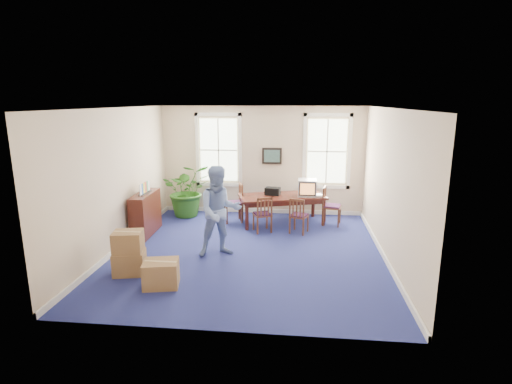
# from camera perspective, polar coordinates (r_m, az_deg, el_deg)

# --- Properties ---
(floor) EXTENTS (6.50, 6.50, 0.00)m
(floor) POSITION_cam_1_polar(r_m,az_deg,el_deg) (9.19, -1.02, -8.44)
(floor) COLOR navy
(floor) RESTS_ON ground
(ceiling) EXTENTS (6.50, 6.50, 0.00)m
(ceiling) POSITION_cam_1_polar(r_m,az_deg,el_deg) (8.56, -1.11, 11.92)
(ceiling) COLOR white
(ceiling) RESTS_ON ground
(wall_back) EXTENTS (6.50, 0.00, 6.50)m
(wall_back) POSITION_cam_1_polar(r_m,az_deg,el_deg) (11.92, 0.86, 4.51)
(wall_back) COLOR beige
(wall_back) RESTS_ON ground
(wall_front) EXTENTS (6.50, 0.00, 6.50)m
(wall_front) POSITION_cam_1_polar(r_m,az_deg,el_deg) (5.63, -5.14, -5.30)
(wall_front) COLOR beige
(wall_front) RESTS_ON ground
(wall_left) EXTENTS (0.00, 6.50, 6.50)m
(wall_left) POSITION_cam_1_polar(r_m,az_deg,el_deg) (9.57, -19.19, 1.67)
(wall_left) COLOR beige
(wall_left) RESTS_ON ground
(wall_right) EXTENTS (0.00, 6.50, 6.50)m
(wall_right) POSITION_cam_1_polar(r_m,az_deg,el_deg) (8.89, 18.51, 0.89)
(wall_right) COLOR beige
(wall_right) RESTS_ON ground
(baseboard_back) EXTENTS (6.00, 0.04, 0.12)m
(baseboard_back) POSITION_cam_1_polar(r_m,az_deg,el_deg) (12.21, 0.82, -2.67)
(baseboard_back) COLOR white
(baseboard_back) RESTS_ON ground
(baseboard_left) EXTENTS (0.04, 6.50, 0.12)m
(baseboard_left) POSITION_cam_1_polar(r_m,az_deg,el_deg) (9.96, -18.38, -7.05)
(baseboard_left) COLOR white
(baseboard_left) RESTS_ON ground
(baseboard_right) EXTENTS (0.04, 6.50, 0.12)m
(baseboard_right) POSITION_cam_1_polar(r_m,az_deg,el_deg) (9.31, 17.65, -8.41)
(baseboard_right) COLOR white
(baseboard_right) RESTS_ON ground
(window_left) EXTENTS (1.40, 0.12, 2.20)m
(window_left) POSITION_cam_1_polar(r_m,az_deg,el_deg) (12.04, -5.35, 5.99)
(window_left) COLOR white
(window_left) RESTS_ON ground
(window_right) EXTENTS (1.40, 0.12, 2.20)m
(window_right) POSITION_cam_1_polar(r_m,az_deg,el_deg) (11.84, 10.10, 5.72)
(window_right) COLOR white
(window_right) RESTS_ON ground
(wall_picture) EXTENTS (0.58, 0.06, 0.48)m
(wall_picture) POSITION_cam_1_polar(r_m,az_deg,el_deg) (11.82, 2.29, 5.17)
(wall_picture) COLOR black
(wall_picture) RESTS_ON ground
(conference_table) EXTENTS (2.53, 1.70, 0.79)m
(conference_table) POSITION_cam_1_polar(r_m,az_deg,el_deg) (11.12, 3.71, -2.47)
(conference_table) COLOR #481B12
(conference_table) RESTS_ON ground
(crt_tv) EXTENTS (0.50, 0.55, 0.45)m
(crt_tv) POSITION_cam_1_polar(r_m,az_deg,el_deg) (11.02, 7.34, 0.63)
(crt_tv) COLOR #B7B7BC
(crt_tv) RESTS_ON conference_table
(game_console) EXTENTS (0.24, 0.27, 0.06)m
(game_console) POSITION_cam_1_polar(r_m,az_deg,el_deg) (11.03, 8.96, -0.47)
(game_console) COLOR white
(game_console) RESTS_ON conference_table
(equipment_bag) EXTENTS (0.45, 0.33, 0.20)m
(equipment_bag) POSITION_cam_1_polar(r_m,az_deg,el_deg) (11.07, 2.39, 0.12)
(equipment_bag) COLOR black
(equipment_bag) RESTS_ON conference_table
(chair_near_left) EXTENTS (0.56, 0.56, 0.96)m
(chair_near_left) POSITION_cam_1_polar(r_m,az_deg,el_deg) (10.37, 0.91, -3.13)
(chair_near_left) COLOR brown
(chair_near_left) RESTS_ON ground
(chair_near_right) EXTENTS (0.54, 0.54, 0.94)m
(chair_near_right) POSITION_cam_1_polar(r_m,az_deg,el_deg) (10.33, 6.18, -3.31)
(chair_near_right) COLOR brown
(chair_near_right) RESTS_ON ground
(chair_end_left) EXTENTS (0.62, 0.62, 1.09)m
(chair_end_left) POSITION_cam_1_polar(r_m,az_deg,el_deg) (11.22, -3.31, -1.54)
(chair_end_left) COLOR brown
(chair_end_left) RESTS_ON ground
(chair_end_right) EXTENTS (0.56, 0.56, 1.06)m
(chair_end_right) POSITION_cam_1_polar(r_m,az_deg,el_deg) (11.13, 10.82, -1.97)
(chair_end_right) COLOR brown
(chair_end_right) RESTS_ON ground
(man) EXTENTS (1.19, 1.07, 2.00)m
(man) POSITION_cam_1_polar(r_m,az_deg,el_deg) (8.72, -5.20, -2.78)
(man) COLOR #7C96CE
(man) RESTS_ON ground
(credenza) EXTENTS (0.42, 1.36, 1.06)m
(credenza) POSITION_cam_1_polar(r_m,az_deg,el_deg) (10.52, -15.48, -3.10)
(credenza) COLOR #481B12
(credenza) RESTS_ON ground
(brochure_rack) EXTENTS (0.23, 0.69, 0.30)m
(brochure_rack) POSITION_cam_1_polar(r_m,az_deg,el_deg) (10.35, -15.61, 0.50)
(brochure_rack) COLOR #99999E
(brochure_rack) RESTS_ON credenza
(potted_plant) EXTENTS (1.74, 1.63, 1.56)m
(potted_plant) POSITION_cam_1_polar(r_m,az_deg,el_deg) (11.88, -9.75, 0.28)
(potted_plant) COLOR #255A17
(potted_plant) RESTS_ON ground
(cardboard_boxes) EXTENTS (1.88, 1.88, 0.92)m
(cardboard_boxes) POSITION_cam_1_polar(r_m,az_deg,el_deg) (8.31, -15.95, -7.97)
(cardboard_boxes) COLOR #976F43
(cardboard_boxes) RESTS_ON ground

